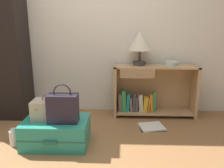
% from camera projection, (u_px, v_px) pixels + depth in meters
% --- Properties ---
extents(ground_plane, '(9.00, 9.00, 0.00)m').
position_uv_depth(ground_plane, '(75.00, 165.00, 2.16)').
color(ground_plane, olive).
extents(back_wall, '(6.40, 0.10, 2.60)m').
position_uv_depth(back_wall, '(92.00, 21.00, 3.29)').
color(back_wall, silver).
rests_on(back_wall, ground_plane).
extents(bookshelf, '(1.14, 0.33, 0.71)m').
position_uv_depth(bookshelf, '(150.00, 91.00, 3.29)').
color(bookshelf, tan).
rests_on(bookshelf, ground_plane).
extents(table_lamp, '(0.32, 0.32, 0.46)m').
position_uv_depth(table_lamp, '(140.00, 42.00, 3.14)').
color(table_lamp, '#3D3838').
rests_on(table_lamp, bookshelf).
extents(bowl, '(0.16, 0.16, 0.06)m').
position_uv_depth(bowl, '(171.00, 63.00, 3.18)').
color(bowl, silver).
rests_on(bowl, bookshelf).
extents(suitcase_large, '(0.69, 0.48, 0.28)m').
position_uv_depth(suitcase_large, '(56.00, 132.00, 2.51)').
color(suitcase_large, teal).
rests_on(suitcase_large, ground_plane).
extents(train_case, '(0.31, 0.23, 0.28)m').
position_uv_depth(train_case, '(47.00, 109.00, 2.50)').
color(train_case, '#B7A88E').
rests_on(train_case, suitcase_large).
extents(handbag, '(0.31, 0.16, 0.41)m').
position_uv_depth(handbag, '(63.00, 108.00, 2.40)').
color(handbag, '#231E2D').
rests_on(handbag, suitcase_large).
extents(bottle, '(0.08, 0.08, 0.20)m').
position_uv_depth(bottle, '(14.00, 138.00, 2.49)').
color(bottle, white).
rests_on(bottle, ground_plane).
extents(open_book_on_floor, '(0.34, 0.31, 0.02)m').
position_uv_depth(open_book_on_floor, '(152.00, 127.00, 2.94)').
color(open_book_on_floor, white).
rests_on(open_book_on_floor, ground_plane).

